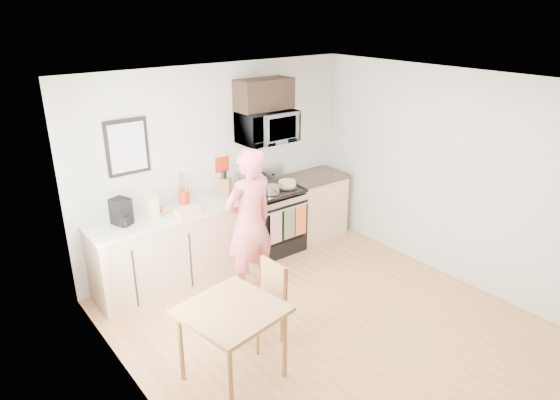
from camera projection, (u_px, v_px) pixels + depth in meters
floor at (336, 332)px, 5.34m from camera, size 4.60×4.60×0.00m
back_wall at (218, 165)px, 6.55m from camera, size 4.00×0.04×2.60m
left_wall at (149, 287)px, 3.72m from camera, size 0.04×4.60×2.60m
right_wall at (461, 180)px, 6.00m from camera, size 0.04×4.60×2.60m
ceiling at (348, 86)px, 4.39m from camera, size 4.00×4.60×0.04m
window at (111, 221)px, 4.24m from camera, size 0.06×1.40×1.50m
cabinet_left at (179, 248)px, 6.19m from camera, size 2.10×0.60×0.90m
countertop_left at (176, 213)px, 6.01m from camera, size 2.14×0.64×0.04m
cabinet_right at (313, 206)px, 7.46m from camera, size 0.84×0.60×0.90m
countertop_right at (314, 177)px, 7.29m from camera, size 0.88×0.64×0.04m
range at (272, 221)px, 6.99m from camera, size 0.76×0.70×1.16m
microwave at (266, 127)px, 6.58m from camera, size 0.76×0.51×0.42m
upper_cabinet at (264, 94)px, 6.46m from camera, size 0.76×0.35×0.40m
wall_art at (127, 147)px, 5.68m from camera, size 0.50×0.04×0.65m
wall_trivet at (222, 164)px, 6.57m from camera, size 0.20×0.02×0.20m
person at (249, 222)px, 5.81m from camera, size 0.67×0.46×1.80m
dining_table at (232, 317)px, 4.44m from camera, size 0.82×0.82×0.76m
chair at (269, 290)px, 5.07m from camera, size 0.42×0.38×0.87m
knife_block at (225, 187)px, 6.48m from camera, size 0.16×0.18×0.23m
utensil_crock at (183, 191)px, 6.20m from camera, size 0.13×0.13×0.40m
fruit_bowl at (158, 211)px, 5.93m from camera, size 0.29×0.29×0.10m
milk_carton at (153, 207)px, 5.79m from camera, size 0.11×0.11×0.27m
coffee_maker at (122, 213)px, 5.61m from camera, size 0.23×0.28×0.30m
bread_bag at (188, 212)px, 5.86m from camera, size 0.30×0.17×0.11m
cake at (287, 184)px, 6.83m from camera, size 0.28×0.28×0.09m
kettle at (261, 181)px, 6.76m from camera, size 0.19×0.19×0.24m
pot at (272, 190)px, 6.60m from camera, size 0.21×0.33×0.10m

